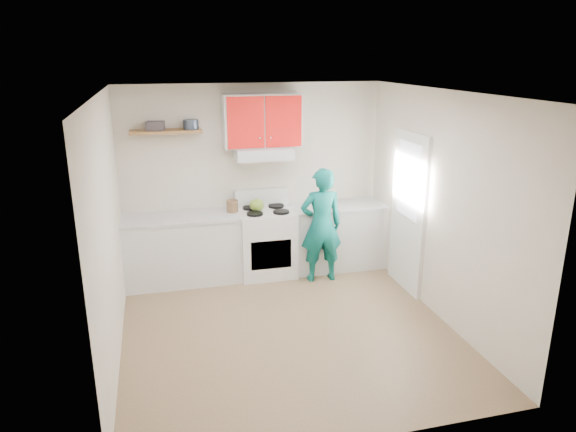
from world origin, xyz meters
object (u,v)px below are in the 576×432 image
object	(u,v)px
tin	(191,124)
crock	(232,207)
stove	(266,243)
kettle	(257,205)
person	(321,225)

from	to	relation	value
tin	crock	distance (m)	1.21
stove	crock	world-z (taller)	crock
kettle	crock	bearing A→B (deg)	158.77
stove	kettle	world-z (taller)	kettle
tin	kettle	world-z (taller)	tin
tin	kettle	bearing A→B (deg)	-10.08
tin	kettle	distance (m)	1.37
crock	kettle	bearing A→B (deg)	-6.80
stove	person	world-z (taller)	person
stove	crock	size ratio (longest dim) A/B	5.01
kettle	stove	bearing A→B (deg)	-26.86
tin	person	world-z (taller)	tin
crock	person	size ratio (longest dim) A/B	0.12
kettle	crock	xyz separation A→B (m)	(-0.33, 0.04, -0.01)
stove	person	bearing A→B (deg)	-29.50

